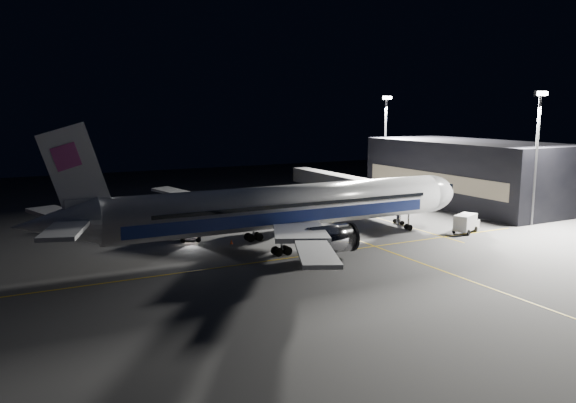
% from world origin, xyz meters
% --- Properties ---
extents(ground, '(200.00, 200.00, 0.00)m').
position_xyz_m(ground, '(0.00, 0.00, 0.00)').
color(ground, '#4C4C4F').
rests_on(ground, ground).
extents(guide_line_main, '(0.25, 80.00, 0.01)m').
position_xyz_m(guide_line_main, '(10.00, 0.00, 0.01)').
color(guide_line_main, gold).
rests_on(guide_line_main, ground).
extents(guide_line_cross, '(70.00, 0.25, 0.01)m').
position_xyz_m(guide_line_cross, '(0.00, -6.00, 0.01)').
color(guide_line_cross, gold).
rests_on(guide_line_cross, ground).
extents(guide_line_side, '(0.25, 40.00, 0.01)m').
position_xyz_m(guide_line_side, '(22.00, 10.00, 0.01)').
color(guide_line_side, gold).
rests_on(guide_line_side, ground).
extents(airliner, '(61.48, 54.22, 16.64)m').
position_xyz_m(airliner, '(-1.08, 0.00, 5.16)').
color(airliner, silver).
rests_on(airliner, ground).
extents(terminal, '(18.12, 40.00, 12.00)m').
position_xyz_m(terminal, '(45.98, 14.00, 6.00)').
color(terminal, black).
rests_on(terminal, ground).
extents(jet_bridge, '(3.60, 34.40, 6.30)m').
position_xyz_m(jet_bridge, '(22.00, 18.06, 4.58)').
color(jet_bridge, '#B2B2B7').
rests_on(jet_bridge, ground).
extents(floodlight_mast_north, '(2.40, 0.68, 20.70)m').
position_xyz_m(floodlight_mast_north, '(40.00, 31.99, 12.37)').
color(floodlight_mast_north, '#59595E').
rests_on(floodlight_mast_north, ground).
extents(floodlight_mast_south, '(2.40, 0.67, 20.70)m').
position_xyz_m(floodlight_mast_south, '(40.00, -6.01, 12.37)').
color(floodlight_mast_south, '#59595E').
rests_on(floodlight_mast_south, ground).
extents(service_truck, '(5.72, 4.11, 2.73)m').
position_xyz_m(service_truck, '(27.18, -5.07, 1.46)').
color(service_truck, silver).
rests_on(service_truck, ground).
extents(baggage_tug, '(3.27, 2.89, 2.01)m').
position_xyz_m(baggage_tug, '(-10.73, 8.32, 0.93)').
color(baggage_tug, black).
rests_on(baggage_tug, ground).
extents(safety_cone_a, '(0.42, 0.42, 0.62)m').
position_xyz_m(safety_cone_a, '(3.76, 4.00, 0.31)').
color(safety_cone_a, '#FB4A0A').
rests_on(safety_cone_a, ground).
extents(safety_cone_b, '(0.41, 0.41, 0.62)m').
position_xyz_m(safety_cone_b, '(-3.67, 12.10, 0.31)').
color(safety_cone_b, '#FB4A0A').
rests_on(safety_cone_b, ground).
extents(safety_cone_c, '(0.40, 0.40, 0.61)m').
position_xyz_m(safety_cone_c, '(-6.38, 4.00, 0.30)').
color(safety_cone_c, '#FB4A0A').
rests_on(safety_cone_c, ground).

